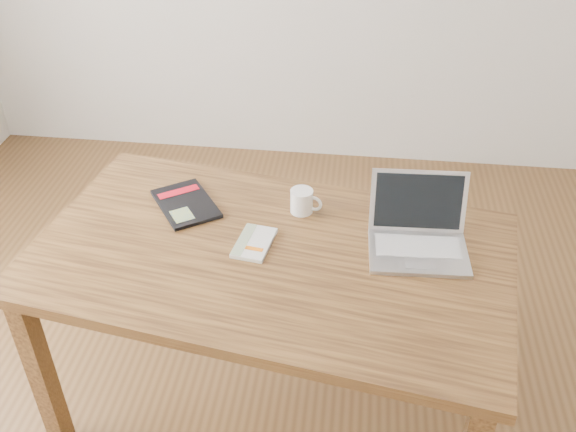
# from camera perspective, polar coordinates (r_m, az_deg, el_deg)

# --- Properties ---
(room) EXTENTS (4.04, 4.04, 2.70)m
(room) POSITION_cam_1_polar(r_m,az_deg,el_deg) (1.66, -5.28, 11.73)
(room) COLOR brown
(room) RESTS_ON ground
(desk) EXTENTS (1.62, 1.09, 0.75)m
(desk) POSITION_cam_1_polar(r_m,az_deg,el_deg) (2.09, -1.57, -5.09)
(desk) COLOR #523418
(desk) RESTS_ON ground
(white_guidebook) EXTENTS (0.13, 0.19, 0.02)m
(white_guidebook) POSITION_cam_1_polar(r_m,az_deg,el_deg) (2.06, -3.04, -2.40)
(white_guidebook) COLOR beige
(white_guidebook) RESTS_ON desk
(black_guidebook) EXTENTS (0.29, 0.31, 0.01)m
(black_guidebook) POSITION_cam_1_polar(r_m,az_deg,el_deg) (2.26, -9.08, 1.10)
(black_guidebook) COLOR black
(black_guidebook) RESTS_ON desk
(laptop) EXTENTS (0.32, 0.29, 0.21)m
(laptop) POSITION_cam_1_polar(r_m,az_deg,el_deg) (2.07, 11.50, -1.55)
(laptop) COLOR silver
(laptop) RESTS_ON desk
(coffee_mug) EXTENTS (0.11, 0.08, 0.08)m
(coffee_mug) POSITION_cam_1_polar(r_m,az_deg,el_deg) (2.18, 1.29, 1.36)
(coffee_mug) COLOR white
(coffee_mug) RESTS_ON desk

